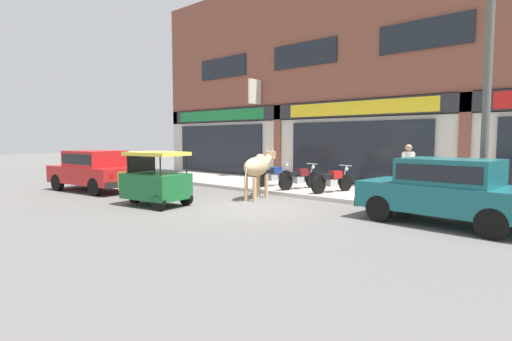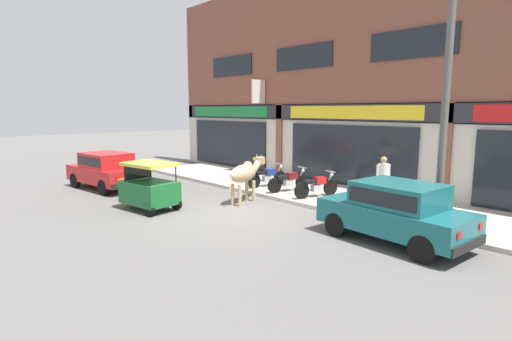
{
  "view_description": "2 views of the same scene",
  "coord_description": "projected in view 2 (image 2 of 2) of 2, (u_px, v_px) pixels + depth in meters",
  "views": [
    {
      "loc": [
        7.34,
        -8.11,
        1.91
      ],
      "look_at": [
        -0.74,
        1.0,
        0.91
      ],
      "focal_mm": 28.0,
      "sensor_mm": 36.0,
      "label": 1
    },
    {
      "loc": [
        9.26,
        -7.53,
        3.16
      ],
      "look_at": [
        -0.05,
        1.0,
        1.23
      ],
      "focal_mm": 28.0,
      "sensor_mm": 36.0,
      "label": 2
    }
  ],
  "objects": [
    {
      "name": "motorcycle_2",
      "position": [
        317.0,
        186.0,
        13.94
      ],
      "size": [
        0.68,
        1.78,
        0.88
      ],
      "color": "black",
      "rests_on": "sidewalk"
    },
    {
      "name": "ground_plane",
      "position": [
        233.0,
        213.0,
        12.26
      ],
      "size": [
        90.0,
        90.0,
        0.0
      ],
      "primitive_type": "plane",
      "color": "#605E5B"
    },
    {
      "name": "car_1",
      "position": [
        106.0,
        169.0,
        15.96
      ],
      "size": [
        3.74,
        1.99,
        1.46
      ],
      "color": "black",
      "rests_on": "ground"
    },
    {
      "name": "car_0",
      "position": [
        396.0,
        209.0,
        9.48
      ],
      "size": [
        3.7,
        1.84,
        1.46
      ],
      "color": "black",
      "rests_on": "ground"
    },
    {
      "name": "motorcycle_1",
      "position": [
        289.0,
        181.0,
        14.92
      ],
      "size": [
        0.66,
        1.79,
        0.88
      ],
      "color": "black",
      "rests_on": "sidewalk"
    },
    {
      "name": "pedestrian",
      "position": [
        383.0,
        176.0,
        12.4
      ],
      "size": [
        0.32,
        0.46,
        1.6
      ],
      "color": "#2D2D33",
      "rests_on": "sidewalk"
    },
    {
      "name": "auto_rickshaw",
      "position": [
        148.0,
        189.0,
        12.65
      ],
      "size": [
        2.08,
        1.4,
        1.52
      ],
      "color": "black",
      "rests_on": "ground"
    },
    {
      "name": "sidewalk",
      "position": [
        317.0,
        193.0,
        14.98
      ],
      "size": [
        19.0,
        3.77,
        0.12
      ],
      "primitive_type": "cube",
      "color": "#B7AFA3",
      "rests_on": "ground"
    },
    {
      "name": "utility_pole",
      "position": [
        445.0,
        114.0,
        9.72
      ],
      "size": [
        0.18,
        0.18,
        5.88
      ],
      "primitive_type": "cylinder",
      "color": "#595651",
      "rests_on": "sidewalk"
    },
    {
      "name": "cow",
      "position": [
        245.0,
        174.0,
        13.57
      ],
      "size": [
        0.94,
        2.1,
        1.61
      ],
      "color": "tan",
      "rests_on": "ground"
    },
    {
      "name": "shop_building",
      "position": [
        354.0,
        81.0,
        15.77
      ],
      "size": [
        23.0,
        1.4,
        8.99
      ],
      "color": "brown",
      "rests_on": "ground"
    },
    {
      "name": "motorcycle_0",
      "position": [
        267.0,
        177.0,
        15.86
      ],
      "size": [
        0.62,
        1.8,
        0.88
      ],
      "color": "black",
      "rests_on": "sidewalk"
    }
  ]
}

